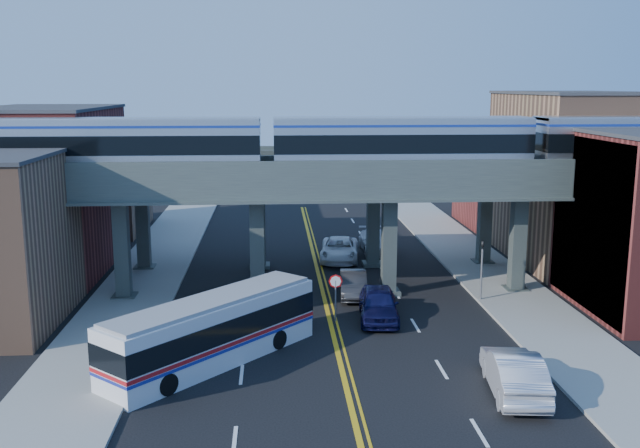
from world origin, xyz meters
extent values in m
plane|color=black|center=(0.00, 0.00, 0.00)|extent=(120.00, 120.00, 0.00)
cube|color=gray|center=(-11.50, 10.00, 0.08)|extent=(5.00, 70.00, 0.16)
cube|color=gray|center=(11.50, 10.00, 0.08)|extent=(5.00, 70.00, 0.16)
cube|color=maroon|center=(-18.50, 16.00, 5.50)|extent=(8.00, 14.00, 11.00)
cube|color=#8F644A|center=(-18.50, 29.00, 4.00)|extent=(8.00, 10.00, 8.00)
cube|color=#8F644A|center=(18.50, 16.00, 6.00)|extent=(8.00, 14.00, 12.00)
cube|color=maroon|center=(18.50, 29.00, 4.50)|extent=(8.00, 10.00, 9.00)
cube|color=teal|center=(14.55, 4.00, 4.75)|extent=(0.10, 9.50, 9.50)
cube|color=#38413E|center=(-12.00, 8.00, 3.00)|extent=(0.85, 0.85, 6.00)
cube|color=#38413E|center=(-4.00, 8.00, 3.00)|extent=(0.85, 0.85, 6.00)
cube|color=#38413E|center=(4.00, 8.00, 3.00)|extent=(0.85, 0.85, 6.00)
cube|color=#38413E|center=(12.00, 8.00, 3.00)|extent=(0.85, 0.85, 6.00)
cube|color=#434C47|center=(0.00, 8.00, 6.70)|extent=(52.00, 3.60, 1.40)
cube|color=#38413E|center=(-12.00, 15.00, 3.00)|extent=(0.85, 0.85, 6.00)
cube|color=#38413E|center=(-4.00, 15.00, 3.00)|extent=(0.85, 0.85, 6.00)
cube|color=#38413E|center=(4.00, 15.00, 3.00)|extent=(0.85, 0.85, 6.00)
cube|color=#38413E|center=(12.00, 15.00, 3.00)|extent=(0.85, 0.85, 6.00)
cube|color=#434C47|center=(0.00, 15.00, 6.70)|extent=(52.00, 3.60, 1.40)
cube|color=black|center=(-16.10, 8.00, 7.52)|extent=(2.19, 2.19, 0.25)
cube|color=black|center=(-6.43, 8.00, 7.52)|extent=(2.19, 2.19, 0.25)
cube|color=#B2B6BC|center=(-11.27, 8.00, 9.24)|extent=(15.10, 2.88, 3.18)
cube|color=black|center=(-11.27, 8.00, 9.39)|extent=(15.12, 2.94, 1.09)
cube|color=black|center=(-0.20, 8.00, 7.52)|extent=(2.19, 2.19, 0.25)
cube|color=black|center=(9.46, 8.00, 7.52)|extent=(2.19, 2.19, 0.25)
cube|color=#B2B6BC|center=(4.63, 8.00, 9.24)|extent=(15.10, 2.88, 3.18)
cube|color=black|center=(4.63, 8.00, 9.39)|extent=(15.12, 2.94, 1.09)
cube|color=black|center=(15.70, 8.00, 7.52)|extent=(2.19, 2.19, 0.25)
cylinder|color=slate|center=(0.30, 3.00, 1.15)|extent=(0.09, 0.09, 2.30)
cylinder|color=red|center=(0.30, 3.00, 2.25)|extent=(0.76, 0.04, 0.76)
cylinder|color=slate|center=(9.20, 6.00, 1.60)|extent=(0.12, 0.12, 3.20)
imported|color=black|center=(9.20, 6.00, 3.65)|extent=(0.15, 0.18, 0.90)
cube|color=silver|center=(-5.83, -2.48, 1.47)|extent=(9.50, 10.00, 2.93)
cube|color=black|center=(-5.83, -2.48, 1.84)|extent=(9.57, 10.07, 0.99)
cube|color=#B21419|center=(-5.83, -2.48, 1.18)|extent=(9.57, 10.07, 0.17)
cylinder|color=black|center=(-8.30, -5.15, 0.47)|extent=(2.52, 2.43, 0.95)
cylinder|color=black|center=(-3.68, -0.15, 0.47)|extent=(2.52, 2.43, 0.95)
imported|color=#10103A|center=(2.67, 3.15, 0.88)|extent=(2.56, 5.35, 1.76)
imported|color=#28282A|center=(1.80, 7.63, 0.75)|extent=(1.92, 4.64, 1.49)
imported|color=white|center=(1.80, 16.76, 0.80)|extent=(3.35, 6.07, 1.61)
imported|color=silver|center=(4.83, 19.16, 0.80)|extent=(2.33, 5.55, 1.60)
imported|color=silver|center=(6.89, -6.70, 0.92)|extent=(2.59, 5.77, 1.84)
camera|label=1|loc=(-2.99, -33.88, 12.61)|focal=40.00mm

